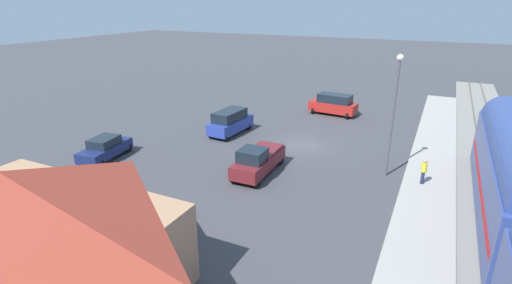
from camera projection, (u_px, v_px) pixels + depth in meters
name	position (u px, v px, depth m)	size (l,w,h in m)	color
ground_plane	(303.00, 145.00, 32.70)	(200.00, 200.00, 0.00)	#424247
railway_track	(494.00, 175.00, 26.91)	(4.80, 70.00, 0.30)	gray
platform	(432.00, 164.00, 28.54)	(3.20, 46.00, 0.30)	#A8A399
station_building	(14.00, 238.00, 14.74)	(11.76, 9.21, 5.78)	tan
pedestrian_on_platform	(424.00, 170.00, 24.82)	(0.36, 0.36, 1.71)	#23284C
suv_red	(334.00, 104.00, 41.04)	(5.06, 2.75, 2.22)	red
suv_blue	(230.00, 122.00, 35.11)	(2.29, 5.02, 2.22)	#283D9E
pickup_maroon	(258.00, 160.00, 27.00)	(2.07, 5.44, 2.14)	maroon
sedan_navy	(105.00, 148.00, 29.55)	(2.47, 4.72, 1.74)	navy
light_pole_near_platform	(395.00, 103.00, 25.23)	(0.44, 0.44, 8.34)	#515156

